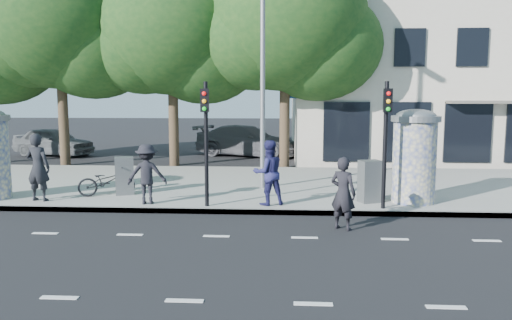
# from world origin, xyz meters

# --- Properties ---
(ground) EXTENTS (120.00, 120.00, 0.00)m
(ground) POSITION_xyz_m (0.00, 0.00, 0.00)
(ground) COLOR black
(ground) RESTS_ON ground
(sidewalk) EXTENTS (40.00, 8.00, 0.15)m
(sidewalk) POSITION_xyz_m (0.00, 7.50, 0.07)
(sidewalk) COLOR gray
(sidewalk) RESTS_ON ground
(curb) EXTENTS (40.00, 0.10, 0.16)m
(curb) POSITION_xyz_m (0.00, 3.55, 0.07)
(curb) COLOR slate
(curb) RESTS_ON ground
(lane_dash_near) EXTENTS (32.00, 0.12, 0.01)m
(lane_dash_near) POSITION_xyz_m (0.00, -2.20, 0.00)
(lane_dash_near) COLOR silver
(lane_dash_near) RESTS_ON ground
(lane_dash_far) EXTENTS (32.00, 0.12, 0.01)m
(lane_dash_far) POSITION_xyz_m (0.00, 1.40, 0.00)
(lane_dash_far) COLOR silver
(lane_dash_far) RESTS_ON ground
(ad_column_right) EXTENTS (1.36, 1.36, 2.65)m
(ad_column_right) POSITION_xyz_m (5.20, 4.70, 1.54)
(ad_column_right) COLOR beige
(ad_column_right) RESTS_ON sidewalk
(traffic_pole_near) EXTENTS (0.22, 0.31, 3.40)m
(traffic_pole_near) POSITION_xyz_m (-0.60, 3.79, 2.23)
(traffic_pole_near) COLOR black
(traffic_pole_near) RESTS_ON sidewalk
(traffic_pole_far) EXTENTS (0.22, 0.31, 3.40)m
(traffic_pole_far) POSITION_xyz_m (4.20, 3.79, 2.23)
(traffic_pole_far) COLOR black
(traffic_pole_far) RESTS_ON sidewalk
(street_lamp) EXTENTS (0.25, 0.93, 8.00)m
(street_lamp) POSITION_xyz_m (0.80, 6.63, 4.79)
(street_lamp) COLOR slate
(street_lamp) RESTS_ON sidewalk
(tree_mid_left) EXTENTS (7.20, 7.20, 9.57)m
(tree_mid_left) POSITION_xyz_m (-8.50, 12.50, 6.50)
(tree_mid_left) COLOR #38281C
(tree_mid_left) RESTS_ON ground
(tree_near_left) EXTENTS (6.80, 6.80, 8.97)m
(tree_near_left) POSITION_xyz_m (-3.50, 12.70, 6.06)
(tree_near_left) COLOR #38281C
(tree_near_left) RESTS_ON ground
(tree_center) EXTENTS (7.00, 7.00, 9.30)m
(tree_center) POSITION_xyz_m (1.50, 12.30, 6.31)
(tree_center) COLOR #38281C
(tree_center) RESTS_ON ground
(building) EXTENTS (20.30, 15.85, 12.00)m
(building) POSITION_xyz_m (12.00, 19.99, 5.99)
(building) COLOR #BFB2A0
(building) RESTS_ON ground
(ped_b) EXTENTS (0.77, 0.57, 1.95)m
(ped_b) POSITION_xyz_m (-5.55, 4.25, 1.13)
(ped_b) COLOR black
(ped_b) RESTS_ON sidewalk
(ped_c) EXTENTS (1.07, 0.96, 1.81)m
(ped_c) POSITION_xyz_m (1.08, 4.11, 1.05)
(ped_c) COLOR #202051
(ped_c) RESTS_ON sidewalk
(ped_d) EXTENTS (1.17, 0.78, 1.69)m
(ped_d) POSITION_xyz_m (-2.32, 4.06, 0.99)
(ped_d) COLOR black
(ped_d) RESTS_ON sidewalk
(man_road) EXTENTS (0.76, 0.70, 1.75)m
(man_road) POSITION_xyz_m (2.93, 2.18, 0.88)
(man_road) COLOR black
(man_road) RESTS_ON ground
(bicycle) EXTENTS (1.19, 1.77, 0.88)m
(bicycle) POSITION_xyz_m (-3.87, 5.10, 0.59)
(bicycle) COLOR black
(bicycle) RESTS_ON sidewalk
(cabinet_left) EXTENTS (0.65, 0.56, 1.16)m
(cabinet_left) POSITION_xyz_m (-3.39, 5.31, 0.73)
(cabinet_left) COLOR #5E6062
(cabinet_left) RESTS_ON sidewalk
(cabinet_right) EXTENTS (0.69, 0.60, 1.20)m
(cabinet_right) POSITION_xyz_m (3.95, 4.61, 0.75)
(cabinet_right) COLOR slate
(cabinet_right) RESTS_ON sidewalk
(car_left) EXTENTS (3.01, 4.73, 1.50)m
(car_left) POSITION_xyz_m (-10.72, 16.04, 0.75)
(car_left) COLOR slate
(car_left) RESTS_ON ground
(car_right) EXTENTS (3.81, 5.94, 1.60)m
(car_right) POSITION_xyz_m (-0.49, 16.62, 0.80)
(car_right) COLOR #5A5B62
(car_right) RESTS_ON ground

